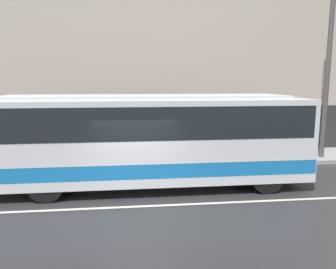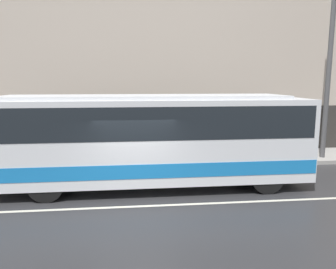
% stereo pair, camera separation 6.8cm
% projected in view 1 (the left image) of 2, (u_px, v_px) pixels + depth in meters
% --- Properties ---
extents(ground_plane, '(60.00, 60.00, 0.00)m').
position_uv_depth(ground_plane, '(136.00, 207.00, 9.62)').
color(ground_plane, '#2D2D30').
extents(sidewalk, '(60.00, 2.76, 0.17)m').
position_uv_depth(sidewalk, '(134.00, 160.00, 14.88)').
color(sidewalk, '#A09E99').
rests_on(sidewalk, ground_plane).
extents(building_facade, '(60.00, 0.35, 9.63)m').
position_uv_depth(building_facade, '(132.00, 60.00, 15.64)').
color(building_facade, '#B7A899').
rests_on(building_facade, ground_plane).
extents(lane_stripe, '(54.00, 0.14, 0.01)m').
position_uv_depth(lane_stripe, '(136.00, 207.00, 9.62)').
color(lane_stripe, beige).
rests_on(lane_stripe, ground_plane).
extents(transit_bus, '(11.03, 2.49, 3.18)m').
position_uv_depth(transit_bus, '(146.00, 136.00, 11.12)').
color(transit_bus, silver).
rests_on(transit_bus, ground_plane).
extents(utility_pole_near, '(0.22, 0.22, 8.59)m').
position_uv_depth(utility_pole_near, '(328.00, 63.00, 14.53)').
color(utility_pole_near, '#4C4C4F').
rests_on(utility_pole_near, sidewalk).
extents(pedestrian_waiting, '(0.36, 0.36, 1.69)m').
position_uv_depth(pedestrian_waiting, '(50.00, 140.00, 15.07)').
color(pedestrian_waiting, maroon).
rests_on(pedestrian_waiting, sidewalk).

